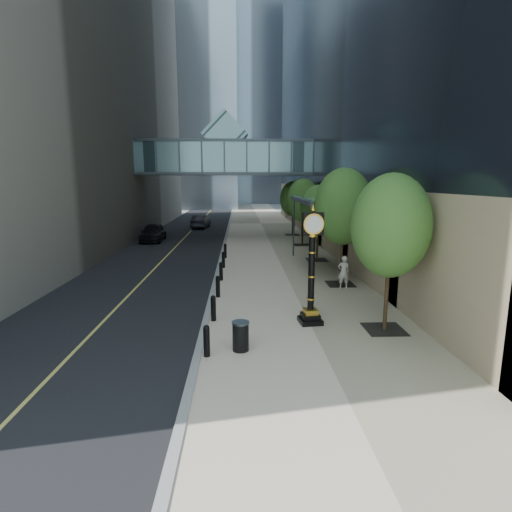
# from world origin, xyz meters

# --- Properties ---
(ground) EXTENTS (320.00, 320.00, 0.00)m
(ground) POSITION_xyz_m (0.00, 0.00, 0.00)
(ground) COLOR gray
(ground) RESTS_ON ground
(road) EXTENTS (8.00, 180.00, 0.02)m
(road) POSITION_xyz_m (-7.00, 40.00, 0.01)
(road) COLOR black
(road) RESTS_ON ground
(sidewalk) EXTENTS (8.00, 180.00, 0.06)m
(sidewalk) POSITION_xyz_m (1.00, 40.00, 0.03)
(sidewalk) COLOR beige
(sidewalk) RESTS_ON ground
(curb) EXTENTS (0.25, 180.00, 0.07)m
(curb) POSITION_xyz_m (-3.00, 40.00, 0.04)
(curb) COLOR gray
(curb) RESTS_ON ground
(distant_tower_a) EXTENTS (24.00, 22.00, 78.00)m
(distant_tower_a) POSITION_xyz_m (-14.00, 75.00, 39.00)
(distant_tower_a) COLOR #A4B9CE
(distant_tower_a) RESTS_ON ground
(distant_tower_b) EXTENTS (26.00, 24.00, 90.00)m
(distant_tower_b) POSITION_xyz_m (9.00, 95.00, 45.00)
(distant_tower_b) COLOR #A4B9CE
(distant_tower_b) RESTS_ON ground
(distant_tower_c) EXTENTS (22.00, 22.00, 65.00)m
(distant_tower_c) POSITION_xyz_m (-6.00, 120.00, 32.50)
(distant_tower_c) COLOR #A4B9CE
(distant_tower_c) RESTS_ON ground
(skywalk) EXTENTS (17.00, 4.20, 5.80)m
(skywalk) POSITION_xyz_m (-3.00, 28.00, 7.71)
(skywalk) COLOR slate
(skywalk) RESTS_ON ground
(entrance_canopy) EXTENTS (3.00, 8.00, 4.38)m
(entrance_canopy) POSITION_xyz_m (3.48, 14.00, 4.19)
(entrance_canopy) COLOR #383F44
(entrance_canopy) RESTS_ON ground
(bollard_row) EXTENTS (0.20, 16.20, 0.90)m
(bollard_row) POSITION_xyz_m (-2.70, 9.00, 0.51)
(bollard_row) COLOR black
(bollard_row) RESTS_ON sidewalk
(street_trees) EXTENTS (2.92, 28.66, 6.01)m
(street_trees) POSITION_xyz_m (3.60, 15.21, 3.81)
(street_trees) COLOR black
(street_trees) RESTS_ON sidewalk
(street_clock) EXTENTS (0.91, 0.91, 4.40)m
(street_clock) POSITION_xyz_m (1.01, 3.80, 1.97)
(street_clock) COLOR black
(street_clock) RESTS_ON sidewalk
(trash_bin) EXTENTS (0.64, 0.64, 0.90)m
(trash_bin) POSITION_xyz_m (-1.65, 1.40, 0.51)
(trash_bin) COLOR black
(trash_bin) RESTS_ON sidewalk
(pedestrian) EXTENTS (0.62, 0.41, 1.67)m
(pedestrian) POSITION_xyz_m (3.54, 8.71, 0.89)
(pedestrian) COLOR #B9B4A9
(pedestrian) RESTS_ON sidewalk
(car_near) EXTENTS (1.99, 4.71, 1.59)m
(car_near) POSITION_xyz_m (-9.51, 25.46, 0.82)
(car_near) COLOR black
(car_near) RESTS_ON road
(car_far) EXTENTS (2.01, 4.59, 1.47)m
(car_far) POSITION_xyz_m (-6.18, 35.64, 0.75)
(car_far) COLOR black
(car_far) RESTS_ON road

